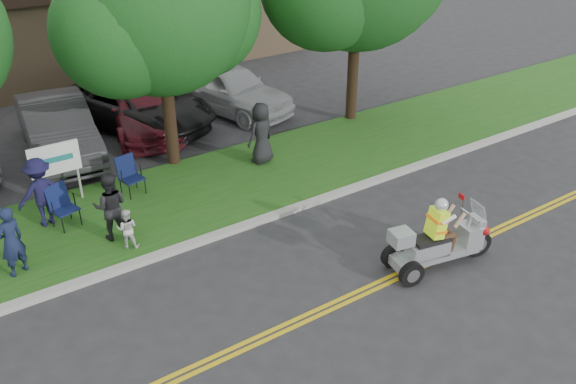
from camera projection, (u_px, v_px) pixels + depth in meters
ground at (302, 300)px, 12.46m from camera, size 120.00×120.00×0.00m
centerline_near at (319, 316)px, 12.04m from camera, size 60.00×0.10×0.01m
centerline_far at (314, 311)px, 12.15m from camera, size 60.00×0.10×0.01m
curb at (229, 231)px, 14.64m from camera, size 60.00×0.25×0.12m
grass_verge at (189, 195)px, 16.20m from camera, size 60.00×4.00×0.10m
commercial_building at (86, 14)px, 26.22m from camera, size 18.00×8.20×4.00m
tree_mid at (160, 11)px, 15.83m from camera, size 5.88×4.80×7.05m
business_sign at (55, 163)px, 15.21m from camera, size 1.25×0.06×1.75m
trike_scooter at (438, 244)px, 13.19m from camera, size 2.64×1.11×1.73m
lawn_chair_a at (129, 173)px, 15.98m from camera, size 0.64×0.66×1.03m
lawn_chair_b at (61, 203)px, 14.56m from camera, size 0.69×0.70×1.05m
spectator_adult_left at (11, 241)px, 12.72m from camera, size 0.70×0.60×1.62m
spectator_adult_mid at (111, 207)px, 13.94m from camera, size 1.00×0.91×1.66m
spectator_chair_a at (41, 192)px, 14.46m from camera, size 1.19×0.76×1.74m
spectator_chair_b at (261, 133)px, 17.44m from camera, size 0.99×0.77×1.81m
child_right at (127, 228)px, 13.76m from camera, size 0.59×0.55×0.97m
parked_car_left at (58, 128)px, 18.16m from camera, size 2.35×5.37×1.72m
parked_car_mid at (136, 105)px, 20.10m from camera, size 4.67×6.16×1.55m
parked_car_right at (142, 109)px, 19.93m from camera, size 3.07×5.29×1.44m
parked_car_far_right at (229, 88)px, 21.32m from camera, size 3.23×5.34×1.70m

